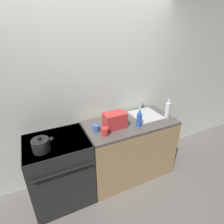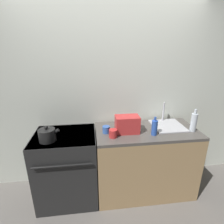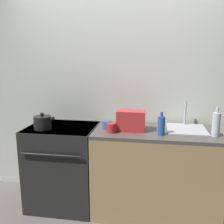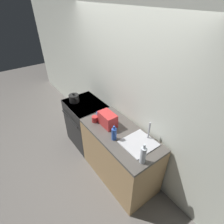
# 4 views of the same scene
# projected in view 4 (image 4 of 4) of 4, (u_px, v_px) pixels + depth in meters

# --- Properties ---
(ground_plane) EXTENTS (12.00, 12.00, 0.00)m
(ground_plane) POSITION_uv_depth(u_px,v_px,m) (90.00, 165.00, 3.22)
(ground_plane) COLOR slate
(wall_back) EXTENTS (8.00, 0.05, 2.60)m
(wall_back) POSITION_uv_depth(u_px,v_px,m) (121.00, 91.00, 2.82)
(wall_back) COLOR silver
(wall_back) RESTS_ON ground_plane
(stove) EXTENTS (0.75, 0.65, 0.93)m
(stove) POSITION_uv_depth(u_px,v_px,m) (87.00, 123.00, 3.47)
(stove) COLOR black
(stove) RESTS_ON ground_plane
(counter_block) EXTENTS (1.30, 0.65, 0.93)m
(counter_block) POSITION_uv_depth(u_px,v_px,m) (120.00, 155.00, 2.80)
(counter_block) COLOR tan
(counter_block) RESTS_ON ground_plane
(kettle) EXTENTS (0.23, 0.18, 0.18)m
(kettle) POSITION_uv_depth(u_px,v_px,m) (74.00, 98.00, 3.22)
(kettle) COLOR black
(kettle) RESTS_ON stove
(toaster) EXTENTS (0.29, 0.18, 0.21)m
(toaster) POSITION_uv_depth(u_px,v_px,m) (108.00, 119.00, 2.63)
(toaster) COLOR red
(toaster) RESTS_ON counter_block
(sink_tray) EXTENTS (0.40, 0.43, 0.28)m
(sink_tray) POSITION_uv_depth(u_px,v_px,m) (139.00, 143.00, 2.36)
(sink_tray) COLOR #B7B7BC
(sink_tray) RESTS_ON counter_block
(bottle_blue) EXTENTS (0.07, 0.07, 0.23)m
(bottle_blue) POSITION_uv_depth(u_px,v_px,m) (114.00, 134.00, 2.38)
(bottle_blue) COLOR #2D56B7
(bottle_blue) RESTS_ON counter_block
(bottle_clear) EXTENTS (0.07, 0.07, 0.29)m
(bottle_clear) POSITION_uv_depth(u_px,v_px,m) (143.00, 155.00, 2.04)
(bottle_clear) COLOR silver
(bottle_clear) RESTS_ON counter_block
(cup_blue) EXTENTS (0.09, 0.09, 0.09)m
(cup_blue) POSITION_uv_depth(u_px,v_px,m) (99.00, 114.00, 2.84)
(cup_blue) COLOR #3860B2
(cup_blue) RESTS_ON counter_block
(cup_red) EXTENTS (0.10, 0.10, 0.10)m
(cup_red) POSITION_uv_depth(u_px,v_px,m) (95.00, 119.00, 2.73)
(cup_red) COLOR red
(cup_red) RESTS_ON counter_block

